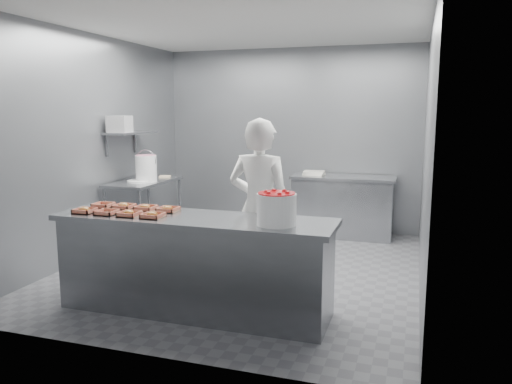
# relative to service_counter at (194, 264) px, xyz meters

# --- Properties ---
(floor) EXTENTS (4.50, 4.50, 0.00)m
(floor) POSITION_rel_service_counter_xyz_m (0.00, 1.35, -0.45)
(floor) COLOR #4C4C51
(floor) RESTS_ON ground
(ceiling) EXTENTS (4.50, 4.50, 0.00)m
(ceiling) POSITION_rel_service_counter_xyz_m (0.00, 1.35, 2.35)
(ceiling) COLOR white
(ceiling) RESTS_ON wall_back
(wall_back) EXTENTS (4.00, 0.04, 2.80)m
(wall_back) POSITION_rel_service_counter_xyz_m (0.00, 3.60, 0.95)
(wall_back) COLOR slate
(wall_back) RESTS_ON ground
(wall_left) EXTENTS (0.04, 4.50, 2.80)m
(wall_left) POSITION_rel_service_counter_xyz_m (-2.00, 1.35, 0.95)
(wall_left) COLOR slate
(wall_left) RESTS_ON ground
(wall_right) EXTENTS (0.04, 4.50, 2.80)m
(wall_right) POSITION_rel_service_counter_xyz_m (2.00, 1.35, 0.95)
(wall_right) COLOR slate
(wall_right) RESTS_ON ground
(service_counter) EXTENTS (2.60, 0.70, 0.90)m
(service_counter) POSITION_rel_service_counter_xyz_m (0.00, 0.00, 0.00)
(service_counter) COLOR slate
(service_counter) RESTS_ON ground
(prep_table) EXTENTS (0.60, 1.20, 0.90)m
(prep_table) POSITION_rel_service_counter_xyz_m (-1.65, 1.95, 0.14)
(prep_table) COLOR slate
(prep_table) RESTS_ON ground
(back_counter) EXTENTS (1.50, 0.60, 0.90)m
(back_counter) POSITION_rel_service_counter_xyz_m (0.90, 3.25, -0.00)
(back_counter) COLOR slate
(back_counter) RESTS_ON ground
(wall_shelf) EXTENTS (0.35, 0.90, 0.03)m
(wall_shelf) POSITION_rel_service_counter_xyz_m (-1.82, 1.95, 1.10)
(wall_shelf) COLOR slate
(wall_shelf) RESTS_ON wall_left
(tray_0) EXTENTS (0.19, 0.18, 0.06)m
(tray_0) POSITION_rel_service_counter_xyz_m (-1.05, -0.15, 0.47)
(tray_0) COLOR tan
(tray_0) RESTS_ON service_counter
(tray_1) EXTENTS (0.19, 0.18, 0.04)m
(tray_1) POSITION_rel_service_counter_xyz_m (-0.81, -0.15, 0.47)
(tray_1) COLOR tan
(tray_1) RESTS_ON service_counter
(tray_2) EXTENTS (0.19, 0.18, 0.06)m
(tray_2) POSITION_rel_service_counter_xyz_m (-0.57, -0.15, 0.47)
(tray_2) COLOR tan
(tray_2) RESTS_ON service_counter
(tray_3) EXTENTS (0.19, 0.18, 0.06)m
(tray_3) POSITION_rel_service_counter_xyz_m (-0.33, -0.15, 0.47)
(tray_3) COLOR tan
(tray_3) RESTS_ON service_counter
(tray_4) EXTENTS (0.19, 0.18, 0.04)m
(tray_4) POSITION_rel_service_counter_xyz_m (-1.05, 0.15, 0.47)
(tray_4) COLOR tan
(tray_4) RESTS_ON service_counter
(tray_5) EXTENTS (0.19, 0.18, 0.06)m
(tray_5) POSITION_rel_service_counter_xyz_m (-0.81, 0.15, 0.47)
(tray_5) COLOR tan
(tray_5) RESTS_ON service_counter
(tray_6) EXTENTS (0.19, 0.18, 0.06)m
(tray_6) POSITION_rel_service_counter_xyz_m (-0.57, 0.15, 0.47)
(tray_6) COLOR tan
(tray_6) RESTS_ON service_counter
(tray_7) EXTENTS (0.19, 0.18, 0.06)m
(tray_7) POSITION_rel_service_counter_xyz_m (-0.33, 0.15, 0.47)
(tray_7) COLOR tan
(tray_7) RESTS_ON service_counter
(worker) EXTENTS (0.68, 0.47, 1.78)m
(worker) POSITION_rel_service_counter_xyz_m (0.44, 0.60, 0.44)
(worker) COLOR white
(worker) RESTS_ON ground
(strawberry_tub) EXTENTS (0.33, 0.33, 0.28)m
(strawberry_tub) POSITION_rel_service_counter_xyz_m (0.81, -0.08, 0.59)
(strawberry_tub) COLOR white
(strawberry_tub) RESTS_ON service_counter
(glaze_bucket) EXTENTS (0.30, 0.28, 0.43)m
(glaze_bucket) POSITION_rel_service_counter_xyz_m (-1.56, 1.86, 0.64)
(glaze_bucket) COLOR white
(glaze_bucket) RESTS_ON prep_table
(bucket_lid) EXTENTS (0.37, 0.37, 0.03)m
(bucket_lid) POSITION_rel_service_counter_xyz_m (-1.62, 1.79, 0.46)
(bucket_lid) COLOR white
(bucket_lid) RESTS_ON prep_table
(rag) EXTENTS (0.19, 0.18, 0.02)m
(rag) POSITION_rel_service_counter_xyz_m (-1.53, 2.34, 0.46)
(rag) COLOR #CCB28C
(rag) RESTS_ON prep_table
(appliance) EXTENTS (0.30, 0.33, 0.22)m
(appliance) POSITION_rel_service_counter_xyz_m (-1.82, 1.68, 1.22)
(appliance) COLOR gray
(appliance) RESTS_ON wall_shelf
(paper_stack) EXTENTS (0.32, 0.24, 0.06)m
(paper_stack) POSITION_rel_service_counter_xyz_m (0.46, 3.25, 0.48)
(paper_stack) COLOR silver
(paper_stack) RESTS_ON back_counter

